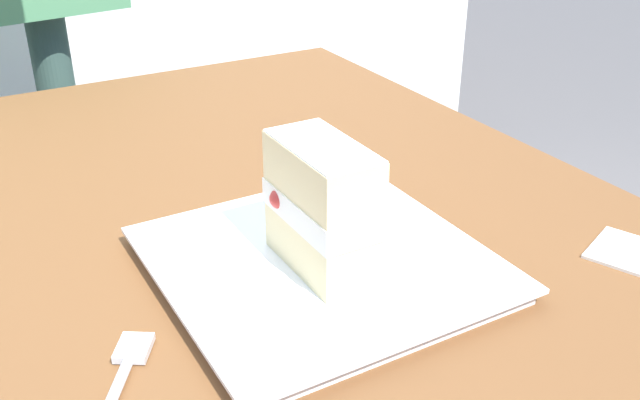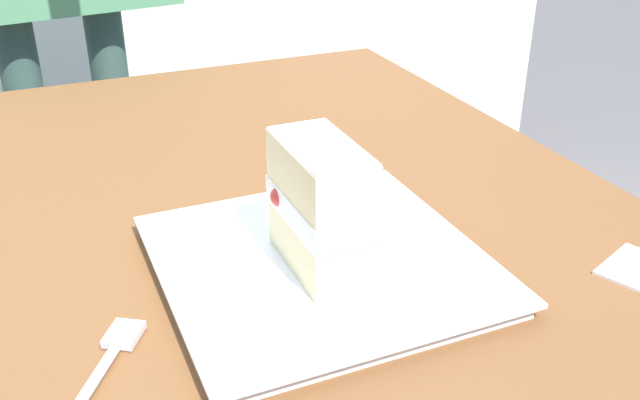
# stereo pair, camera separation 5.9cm
# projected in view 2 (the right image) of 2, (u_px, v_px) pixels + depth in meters

# --- Properties ---
(patio_table) EXTENTS (1.13, 0.97, 0.70)m
(patio_table) POSITION_uv_depth(u_px,v_px,m) (172.00, 360.00, 0.67)
(patio_table) COLOR brown
(patio_table) RESTS_ON ground
(dessert_plate) EXTENTS (0.27, 0.27, 0.02)m
(dessert_plate) POSITION_uv_depth(u_px,v_px,m) (320.00, 264.00, 0.62)
(dessert_plate) COLOR white
(dessert_plate) RESTS_ON patio_table
(cake_slice) EXTENTS (0.11, 0.06, 0.11)m
(cake_slice) POSITION_uv_depth(u_px,v_px,m) (321.00, 207.00, 0.58)
(cake_slice) COLOR beige
(cake_slice) RESTS_ON dessert_plate
(dessert_fork) EXTENTS (0.15, 0.10, 0.01)m
(dessert_fork) POSITION_uv_depth(u_px,v_px,m) (91.00, 386.00, 0.49)
(dessert_fork) COLOR silver
(dessert_fork) RESTS_ON patio_table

